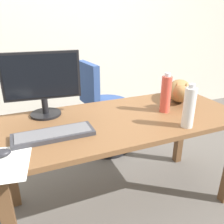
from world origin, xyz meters
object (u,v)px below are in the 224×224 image
(cat, at_px, (180,90))
(spray_bottle, at_px, (189,107))
(keyboard, at_px, (54,134))
(monitor, at_px, (42,82))
(water_bottle, at_px, (166,94))
(office_chair, at_px, (102,114))

(cat, xyz_separation_m, spray_bottle, (-0.25, -0.40, 0.04))
(cat, height_order, spray_bottle, spray_bottle)
(keyboard, xyz_separation_m, spray_bottle, (0.76, -0.18, 0.11))
(monitor, height_order, water_bottle, monitor)
(office_chair, relative_size, monitor, 1.93)
(water_bottle, bearing_deg, office_chair, 101.70)
(office_chair, xyz_separation_m, monitor, (-0.60, -0.55, 0.53))
(cat, relative_size, water_bottle, 1.84)
(monitor, distance_m, water_bottle, 0.81)
(monitor, height_order, spray_bottle, monitor)
(cat, relative_size, spray_bottle, 1.90)
(water_bottle, relative_size, spray_bottle, 1.03)
(office_chair, bearing_deg, keyboard, -124.81)
(office_chair, relative_size, keyboard, 2.11)
(cat, distance_m, spray_bottle, 0.47)
(office_chair, relative_size, water_bottle, 3.42)
(water_bottle, distance_m, spray_bottle, 0.25)
(spray_bottle, bearing_deg, cat, 57.84)
(office_chair, xyz_separation_m, cat, (0.40, -0.65, 0.38))
(keyboard, xyz_separation_m, water_bottle, (0.77, 0.07, 0.11))
(keyboard, bearing_deg, cat, 12.26)
(monitor, relative_size, cat, 0.97)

